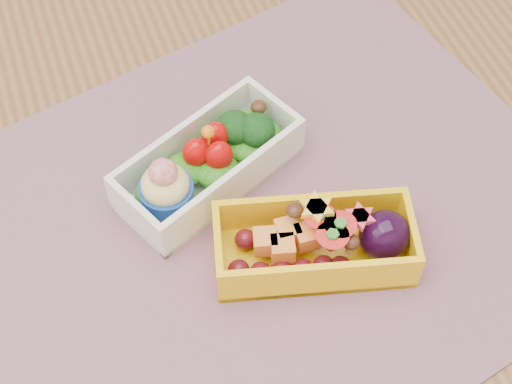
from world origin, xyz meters
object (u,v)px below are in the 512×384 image
object	(u,v)px
bento_white	(208,164)
bento_yellow	(319,243)
placemat	(250,225)
table	(222,263)

from	to	relation	value
bento_white	bento_yellow	world-z (taller)	bento_white
placemat	bento_yellow	xyz separation A→B (m)	(0.04, -0.05, 0.02)
table	placemat	size ratio (longest dim) A/B	2.18
table	bento_yellow	distance (m)	0.16
bento_white	bento_yellow	size ratio (longest dim) A/B	1.04
bento_white	bento_yellow	distance (m)	0.12
bento_yellow	table	bearing A→B (deg)	142.41
table	bento_yellow	xyz separation A→B (m)	(0.06, -0.08, 0.12)
placemat	bento_white	distance (m)	0.06
bento_white	table	bearing A→B (deg)	-116.46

